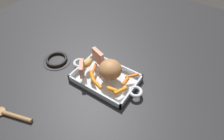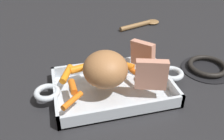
{
  "view_description": "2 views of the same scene",
  "coord_description": "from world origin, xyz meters",
  "px_view_note": "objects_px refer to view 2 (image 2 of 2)",
  "views": [
    {
      "loc": [
        -0.4,
        0.54,
        0.79
      ],
      "look_at": [
        -0.02,
        -0.03,
        0.07
      ],
      "focal_mm": 31.47,
      "sensor_mm": 36.0,
      "label": 1
    },
    {
      "loc": [
        -0.14,
        -0.53,
        0.44
      ],
      "look_at": [
        -0.0,
        -0.0,
        0.08
      ],
      "focal_mm": 39.81,
      "sensor_mm": 36.0,
      "label": 2
    }
  ],
  "objects_px": {
    "roast_slice_thin": "(151,75)",
    "baby_carrot_northwest": "(106,63)",
    "pork_roast": "(105,69)",
    "baby_carrot_short": "(138,73)",
    "stove_burner_rear": "(207,67)",
    "baby_carrot_southwest": "(125,65)",
    "baby_carrot_southeast": "(79,68)",
    "potato_near_roast": "(154,70)",
    "baby_carrot_center_left": "(67,74)",
    "baby_carrot_long": "(73,87)",
    "roasting_dish": "(113,88)",
    "serving_spoon": "(142,24)",
    "baby_carrot_center_right": "(72,101)",
    "roast_slice_outer": "(143,54)"
  },
  "relations": [
    {
      "from": "potato_near_roast",
      "to": "stove_burner_rear",
      "type": "height_order",
      "value": "potato_near_roast"
    },
    {
      "from": "roast_slice_thin",
      "to": "baby_carrot_southwest",
      "type": "xyz_separation_m",
      "value": [
        -0.04,
        0.1,
        -0.03
      ]
    },
    {
      "from": "stove_burner_rear",
      "to": "roast_slice_thin",
      "type": "bearing_deg",
      "value": -158.72
    },
    {
      "from": "pork_roast",
      "to": "stove_burner_rear",
      "type": "xyz_separation_m",
      "value": [
        0.34,
        0.05,
        -0.08
      ]
    },
    {
      "from": "roasting_dish",
      "to": "potato_near_roast",
      "type": "xyz_separation_m",
      "value": [
        0.12,
        -0.01,
        0.05
      ]
    },
    {
      "from": "baby_carrot_short",
      "to": "baby_carrot_southeast",
      "type": "height_order",
      "value": "baby_carrot_southeast"
    },
    {
      "from": "baby_carrot_short",
      "to": "potato_near_roast",
      "type": "height_order",
      "value": "potato_near_roast"
    },
    {
      "from": "roast_slice_thin",
      "to": "baby_carrot_long",
      "type": "xyz_separation_m",
      "value": [
        -0.2,
        0.04,
        -0.03
      ]
    },
    {
      "from": "baby_carrot_center_right",
      "to": "stove_burner_rear",
      "type": "bearing_deg",
      "value": 13.06
    },
    {
      "from": "baby_carrot_southeast",
      "to": "potato_near_roast",
      "type": "height_order",
      "value": "potato_near_roast"
    },
    {
      "from": "roast_slice_outer",
      "to": "baby_carrot_short",
      "type": "relative_size",
      "value": 1.17
    },
    {
      "from": "roasting_dish",
      "to": "baby_carrot_southeast",
      "type": "distance_m",
      "value": 0.11
    },
    {
      "from": "roast_slice_thin",
      "to": "roasting_dish",
      "type": "bearing_deg",
      "value": 147.26
    },
    {
      "from": "baby_carrot_southeast",
      "to": "stove_burner_rear",
      "type": "bearing_deg",
      "value": -4.15
    },
    {
      "from": "roast_slice_thin",
      "to": "baby_carrot_southeast",
      "type": "distance_m",
      "value": 0.21
    },
    {
      "from": "stove_burner_rear",
      "to": "baby_carrot_southwest",
      "type": "bearing_deg",
      "value": 177.23
    },
    {
      "from": "roast_slice_outer",
      "to": "potato_near_roast",
      "type": "height_order",
      "value": "roast_slice_outer"
    },
    {
      "from": "pork_roast",
      "to": "baby_carrot_southwest",
      "type": "distance_m",
      "value": 0.1
    },
    {
      "from": "pork_roast",
      "to": "baby_carrot_center_left",
      "type": "xyz_separation_m",
      "value": [
        -0.1,
        0.06,
        -0.04
      ]
    },
    {
      "from": "baby_carrot_northwest",
      "to": "roasting_dish",
      "type": "bearing_deg",
      "value": -88.51
    },
    {
      "from": "serving_spoon",
      "to": "baby_carrot_center_right",
      "type": "bearing_deg",
      "value": -143.45
    },
    {
      "from": "baby_carrot_center_left",
      "to": "baby_carrot_northwest",
      "type": "bearing_deg",
      "value": 13.64
    },
    {
      "from": "roast_slice_outer",
      "to": "stove_burner_rear",
      "type": "bearing_deg",
      "value": -5.43
    },
    {
      "from": "pork_roast",
      "to": "roast_slice_thin",
      "type": "distance_m",
      "value": 0.12
    },
    {
      "from": "potato_near_roast",
      "to": "roast_slice_thin",
      "type": "bearing_deg",
      "value": -122.16
    },
    {
      "from": "baby_carrot_southeast",
      "to": "potato_near_roast",
      "type": "bearing_deg",
      "value": -19.7
    },
    {
      "from": "baby_carrot_center_left",
      "to": "baby_carrot_northwest",
      "type": "distance_m",
      "value": 0.12
    },
    {
      "from": "baby_carrot_northwest",
      "to": "serving_spoon",
      "type": "height_order",
      "value": "baby_carrot_northwest"
    },
    {
      "from": "roasting_dish",
      "to": "pork_roast",
      "type": "height_order",
      "value": "pork_roast"
    },
    {
      "from": "pork_roast",
      "to": "baby_carrot_southwest",
      "type": "xyz_separation_m",
      "value": [
        0.07,
        0.06,
        -0.04
      ]
    },
    {
      "from": "stove_burner_rear",
      "to": "baby_carrot_long",
      "type": "bearing_deg",
      "value": -173.36
    },
    {
      "from": "baby_carrot_southwest",
      "to": "stove_burner_rear",
      "type": "bearing_deg",
      "value": -2.77
    },
    {
      "from": "baby_carrot_long",
      "to": "pork_roast",
      "type": "bearing_deg",
      "value": 2.95
    },
    {
      "from": "pork_roast",
      "to": "baby_carrot_southwest",
      "type": "bearing_deg",
      "value": 39.71
    },
    {
      "from": "baby_carrot_northwest",
      "to": "baby_carrot_center_right",
      "type": "bearing_deg",
      "value": -129.2
    },
    {
      "from": "baby_carrot_southwest",
      "to": "baby_carrot_short",
      "type": "bearing_deg",
      "value": -61.2
    },
    {
      "from": "roast_slice_outer",
      "to": "baby_carrot_center_left",
      "type": "bearing_deg",
      "value": -177.78
    },
    {
      "from": "roast_slice_outer",
      "to": "baby_carrot_center_right",
      "type": "bearing_deg",
      "value": -151.24
    },
    {
      "from": "baby_carrot_northwest",
      "to": "stove_burner_rear",
      "type": "xyz_separation_m",
      "value": [
        0.32,
        -0.04,
        -0.04
      ]
    },
    {
      "from": "roast_slice_outer",
      "to": "baby_carrot_long",
      "type": "distance_m",
      "value": 0.23
    },
    {
      "from": "roasting_dish",
      "to": "roast_slice_outer",
      "type": "relative_size",
      "value": 5.73
    },
    {
      "from": "baby_carrot_center_left",
      "to": "baby_carrot_center_right",
      "type": "distance_m",
      "value": 0.11
    },
    {
      "from": "roast_slice_thin",
      "to": "baby_carrot_northwest",
      "type": "bearing_deg",
      "value": 123.9
    },
    {
      "from": "roasting_dish",
      "to": "stove_burner_rear",
      "type": "xyz_separation_m",
      "value": [
        0.32,
        0.04,
        -0.0
      ]
    },
    {
      "from": "baby_carrot_center_right",
      "to": "potato_near_roast",
      "type": "height_order",
      "value": "potato_near_roast"
    },
    {
      "from": "baby_carrot_center_left",
      "to": "baby_carrot_center_right",
      "type": "bearing_deg",
      "value": -88.85
    },
    {
      "from": "roasting_dish",
      "to": "roast_slice_outer",
      "type": "xyz_separation_m",
      "value": [
        0.1,
        0.06,
        0.06
      ]
    },
    {
      "from": "roasting_dish",
      "to": "roast_slice_thin",
      "type": "height_order",
      "value": "roast_slice_thin"
    },
    {
      "from": "baby_carrot_center_left",
      "to": "baby_carrot_short",
      "type": "bearing_deg",
      "value": -12.59
    },
    {
      "from": "pork_roast",
      "to": "baby_carrot_short",
      "type": "height_order",
      "value": "pork_roast"
    }
  ]
}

